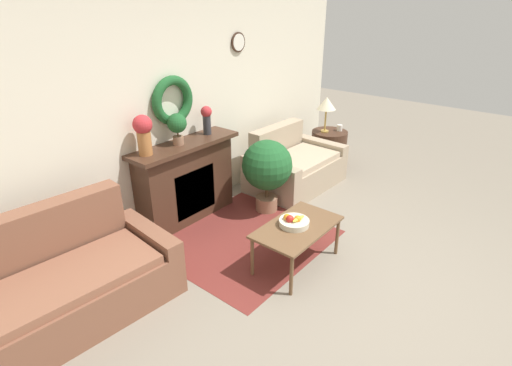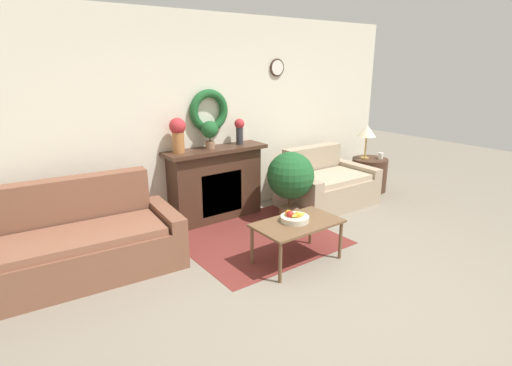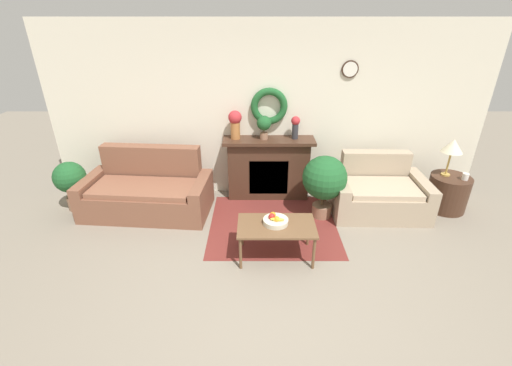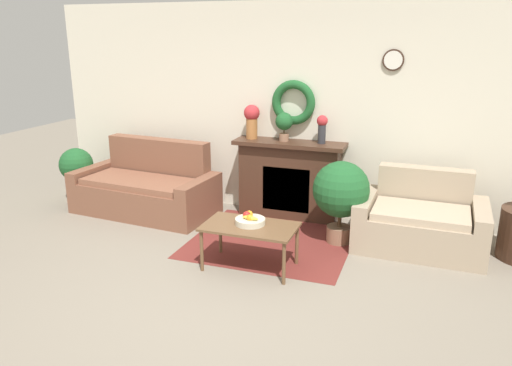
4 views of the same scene
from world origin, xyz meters
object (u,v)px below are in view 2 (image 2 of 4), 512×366
fireplace (216,183)px  table_lamp (367,131)px  vase_on_mantel_left (178,133)px  coffee_table (297,226)px  potted_plant_on_mantel (210,131)px  couch_left (85,243)px  fruit_bowl (294,218)px  side_table_by_loveseat (369,174)px  vase_on_mantel_right (239,129)px  loveseat_right (325,185)px  potted_plant_floor_by_loveseat (290,178)px  mug (381,156)px

fireplace → table_lamp: table_lamp is taller
table_lamp → vase_on_mantel_left: vase_on_mantel_left is taller
coffee_table → potted_plant_on_mantel: (-0.13, 1.58, 0.82)m
couch_left → coffee_table: size_ratio=2.06×
couch_left → fruit_bowl: bearing=-25.7°
coffee_table → table_lamp: bearing=25.3°
side_table_by_loveseat → vase_on_mantel_right: 2.55m
couch_left → table_lamp: bearing=5.9°
coffee_table → couch_left: bearing=149.0°
fruit_bowl → loveseat_right: bearing=34.2°
couch_left → vase_on_mantel_left: bearing=24.1°
couch_left → potted_plant_on_mantel: potted_plant_on_mantel is taller
couch_left → fruit_bowl: 2.18m
coffee_table → potted_plant_on_mantel: 1.79m
fruit_bowl → potted_plant_floor_by_loveseat: size_ratio=0.32×
side_table_by_loveseat → coffee_table: bearing=-156.4°
couch_left → vase_on_mantel_left: vase_on_mantel_left is taller
fruit_bowl → potted_plant_on_mantel: (-0.11, 1.55, 0.73)m
side_table_by_loveseat → mug: size_ratio=5.86×
loveseat_right → mug: 1.25m
coffee_table → table_lamp: (2.61, 1.23, 0.59)m
vase_on_mantel_left → potted_plant_on_mantel: size_ratio=1.20×
couch_left → coffee_table: (1.89, -1.14, 0.10)m
couch_left → side_table_by_loveseat: (4.58, 0.04, -0.04)m
side_table_by_loveseat → potted_plant_floor_by_loveseat: 1.99m
couch_left → potted_plant_floor_by_loveseat: potted_plant_floor_by_loveseat is taller
couch_left → vase_on_mantel_right: bearing=16.5°
loveseat_right → fruit_bowl: 1.97m
fruit_bowl → mug: mug is taller
fireplace → couch_left: size_ratio=0.74×
fireplace → side_table_by_loveseat: (2.74, -0.42, -0.23)m
mug → potted_plant_on_mantel: 3.05m
coffee_table → potted_plant_floor_by_loveseat: bearing=52.6°
loveseat_right → vase_on_mantel_right: bearing=161.0°
coffee_table → vase_on_mantel_right: size_ratio=2.67×
mug → couch_left: bearing=179.2°
vase_on_mantel_left → potted_plant_on_mantel: 0.44m
vase_on_mantel_right → potted_plant_floor_by_loveseat: bearing=-59.5°
loveseat_right → coffee_table: loveseat_right is taller
table_lamp → potted_plant_on_mantel: (-2.74, 0.35, 0.23)m
loveseat_right → vase_on_mantel_right: 1.62m
fireplace → mug: (2.87, -0.52, 0.09)m
mug → vase_on_mantel_left: vase_on_mantel_left is taller
couch_left → vase_on_mantel_right: 2.46m
table_lamp → couch_left: bearing=-178.7°
mug → fruit_bowl: bearing=-159.9°
loveseat_right → side_table_by_loveseat: 1.08m
table_lamp → mug: table_lamp is taller
coffee_table → table_lamp: 2.95m
couch_left → table_lamp: size_ratio=3.40×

